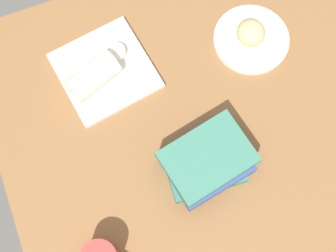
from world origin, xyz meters
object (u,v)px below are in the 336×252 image
square_plate (105,71)px  book_stack (206,162)px  round_plate (251,40)px  sauce_cup (116,52)px  scone_pastry (251,33)px  breakfast_wrap (93,76)px

square_plate → book_stack: bearing=-66.2°
round_plate → sauce_cup: 35.46cm
round_plate → book_stack: bearing=-132.2°
scone_pastry → book_stack: 36.03cm
round_plate → book_stack: (-24.43, -26.93, 4.31)cm
square_plate → sauce_cup: sauce_cup is taller
scone_pastry → square_plate: scone_pastry is taller
round_plate → square_plate: 39.05cm
book_stack → sauce_cup: bearing=105.9°
breakfast_wrap → book_stack: size_ratio=0.60×
square_plate → book_stack: book_stack is taller
scone_pastry → breakfast_wrap: size_ratio=0.57×
square_plate → sauce_cup: 5.54cm
sauce_cup → breakfast_wrap: (-7.66, -4.97, 1.92)cm
square_plate → book_stack: size_ratio=1.03×
round_plate → book_stack: 36.62cm
square_plate → breakfast_wrap: breakfast_wrap is taller
scone_pastry → book_stack: size_ratio=0.34×
round_plate → sauce_cup: (-34.43, 8.15, 2.34)cm
square_plate → book_stack: 35.58cm
round_plate → scone_pastry: scone_pastry is taller
scone_pastry → book_stack: bearing=-131.2°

